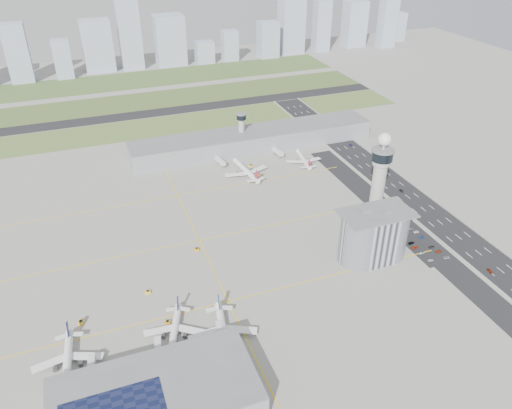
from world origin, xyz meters
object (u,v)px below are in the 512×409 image
object	(u,v)px
admin_building	(374,235)
car_lot_8	(432,247)
airplane_far_b	(304,157)
car_lot_4	(405,238)
car_lot_0	(431,260)
car_hw_0	(490,271)
car_lot_6	(447,258)
jet_bridge_near_2	(222,346)
jet_bridge_far_0	(217,159)
jet_bridge_near_0	(90,382)
car_lot_7	(439,251)
tug_3	(197,249)
car_lot_3	(411,243)
car_lot_2	(415,247)
airplane_near_c	(223,330)
airplane_far_a	(246,167)
jet_bridge_near_1	(159,363)
tug_4	(259,174)
car_lot_9	(421,237)
airplane_near_b	(174,328)
tug_0	(81,322)
tug_5	(251,165)
car_lot_5	(399,230)
car_lot_11	(411,229)
jet_bridge_far_1	(273,150)
car_hw_4	(309,123)
tug_1	(148,292)
car_lot_10	(416,232)
car_hw_2	(351,145)
secondary_tower	(242,128)
airplane_near_a	(67,358)
tug_2	(168,322)
car_hw_1	(402,191)

from	to	relation	value
admin_building	car_lot_8	distance (m)	42.80
airplane_far_b	car_lot_4	bearing A→B (deg)	-164.96
car_lot_0	car_hw_0	distance (m)	32.72
car_lot_6	jet_bridge_near_2	bearing A→B (deg)	102.08
jet_bridge_far_0	jet_bridge_near_0	bearing A→B (deg)	-40.79
car_lot_4	car_lot_7	distance (m)	21.89
tug_3	car_lot_3	world-z (taller)	tug_3
tug_3	car_lot_0	bearing A→B (deg)	82.87
car_lot_0	car_lot_2	bearing A→B (deg)	10.15
car_lot_7	car_lot_6	bearing A→B (deg)	175.08
car_hw_0	airplane_near_c	bearing A→B (deg)	-175.02
airplane_far_a	jet_bridge_near_1	xyz separation A→B (m)	(-100.43, -165.03, -3.05)
admin_building	tug_4	bearing A→B (deg)	102.08
jet_bridge_far_0	car_lot_8	distance (m)	183.12
tug_3	car_lot_9	distance (m)	141.30
airplane_near_b	jet_bridge_near_1	world-z (taller)	airplane_near_b
car_lot_4	car_lot_7	xyz separation A→B (m)	(10.84, -19.01, -0.04)
tug_0	car_lot_3	world-z (taller)	tug_0
airplane_far_b	tug_5	xyz separation A→B (m)	(-42.72, 8.30, -3.99)
car_lot_5	airplane_far_b	bearing A→B (deg)	15.50
airplane_near_c	airplane_far_a	distance (m)	171.93
car_lot_2	car_lot_9	distance (m)	12.97
jet_bridge_far_0	car_lot_9	world-z (taller)	jet_bridge_far_0
car_lot_11	jet_bridge_far_1	bearing A→B (deg)	21.64
airplane_near_b	car_hw_0	bearing A→B (deg)	105.02
airplane_near_b	car_hw_4	distance (m)	288.49
tug_5	car_hw_0	bearing A→B (deg)	74.15
tug_5	car_lot_4	bearing A→B (deg)	72.37
jet_bridge_far_1	car_lot_4	distance (m)	148.97
tug_1	car_lot_9	distance (m)	171.29
tug_4	car_hw_4	bearing A→B (deg)	-146.89
car_lot_4	car_lot_7	world-z (taller)	car_lot_4
car_hw_4	car_lot_9	bearing A→B (deg)	-91.50
jet_bridge_near_0	admin_building	bearing A→B (deg)	-66.70
car_lot_2	car_lot_10	size ratio (longest dim) A/B	1.10
jet_bridge_near_1	car_hw_2	xyz separation A→B (m)	(204.06, 183.14, -2.23)
secondary_tower	airplane_near_a	size ratio (longest dim) A/B	0.84
admin_building	tug_2	xyz separation A→B (m)	(-125.56, -12.60, -14.45)
jet_bridge_far_1	tug_2	xyz separation A→B (m)	(-125.56, -166.59, -1.99)
jet_bridge_far_0	tug_0	world-z (taller)	jet_bridge_far_0
airplane_far_a	tug_5	distance (m)	14.98
tug_5	car_lot_10	distance (m)	142.88
jet_bridge_near_0	airplane_far_b	bearing A→B (deg)	-37.14
airplane_far_a	jet_bridge_far_0	xyz separation A→B (m)	(-15.43, 27.97, -3.05)
car_lot_6	car_lot_8	xyz separation A→B (m)	(-1.58, 12.18, 0.02)
tug_1	tug_5	distance (m)	161.87
car_lot_5	car_lot_9	xyz separation A→B (m)	(8.82, -11.27, -0.00)
jet_bridge_near_0	car_lot_10	size ratio (longest dim) A/B	3.52
tug_5	car_hw_1	world-z (taller)	tug_5
airplane_far_a	jet_bridge_near_0	world-z (taller)	airplane_far_a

